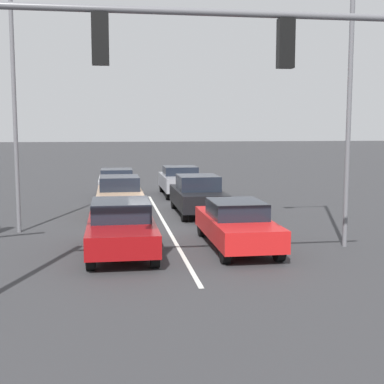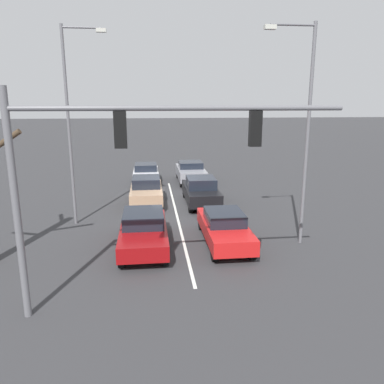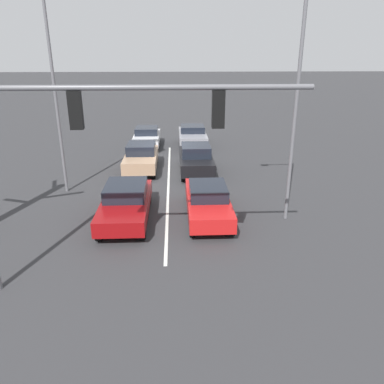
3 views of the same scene
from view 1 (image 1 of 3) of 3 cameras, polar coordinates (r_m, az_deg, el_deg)
name	(u,v)px [view 1 (image 1 of 3)]	position (r m, az deg, el deg)	size (l,w,h in m)	color
ground_plane	(160,215)	(21.84, -3.45, -2.49)	(240.00, 240.00, 0.00)	#333335
lane_stripe_left_divider	(165,224)	(19.81, -2.90, -3.43)	(0.12, 16.15, 0.01)	silver
car_red_leftlane_front	(236,224)	(15.90, 4.76, -3.39)	(1.72, 4.75, 1.40)	red
car_maroon_midlane_front	(121,226)	(15.39, -7.57, -3.63)	(1.87, 4.76, 1.46)	maroon
car_black_leftlane_second	(198,195)	(21.95, 0.61, -0.29)	(1.82, 4.51, 1.62)	black
car_tan_midlane_second	(120,195)	(22.23, -7.72, -0.30)	(1.82, 4.30, 1.55)	tan
car_gray_leftlane_third	(180,180)	(28.15, -1.24, 1.26)	(1.94, 4.49, 1.53)	gray
car_white_midlane_third	(117,182)	(28.04, -8.04, 1.04)	(1.82, 4.01, 1.42)	silver
traffic_signal_gantry	(92,77)	(10.38, -10.63, 11.98)	(8.86, 0.37, 6.27)	slate
street_lamp_right_shoulder	(19,76)	(18.94, -17.94, 11.73)	(2.01, 0.24, 9.23)	slate
street_lamp_left_shoulder	(343,75)	(16.39, 15.85, 11.90)	(2.04, 0.24, 8.82)	slate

